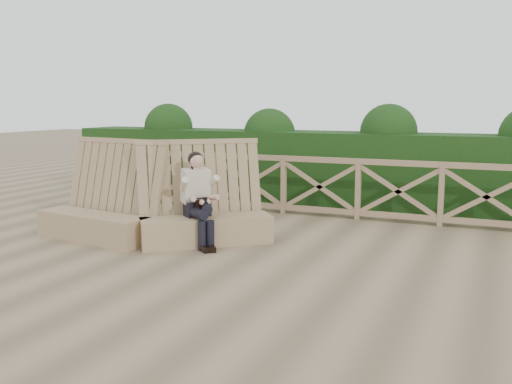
% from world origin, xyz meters
% --- Properties ---
extents(ground, '(60.00, 60.00, 0.00)m').
position_xyz_m(ground, '(0.00, 0.00, 0.00)').
color(ground, brown).
rests_on(ground, ground).
extents(bench, '(3.59, 1.86, 1.55)m').
position_xyz_m(bench, '(-1.76, 0.62, 0.39)').
color(bench, '#927553').
rests_on(bench, ground).
extents(woman, '(0.81, 0.79, 1.37)m').
position_xyz_m(woman, '(-0.99, 0.73, 0.73)').
color(woman, black).
rests_on(woman, ground).
extents(guardrail, '(10.10, 0.09, 1.10)m').
position_xyz_m(guardrail, '(0.00, 3.50, 0.55)').
color(guardrail, '#81674B').
rests_on(guardrail, ground).
extents(hedge, '(12.00, 1.20, 1.50)m').
position_xyz_m(hedge, '(0.00, 4.70, 0.75)').
color(hedge, black).
rests_on(hedge, ground).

